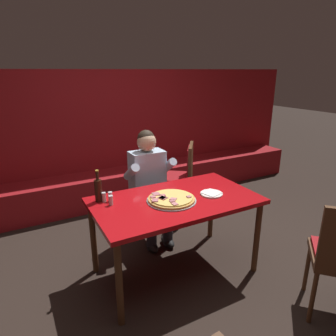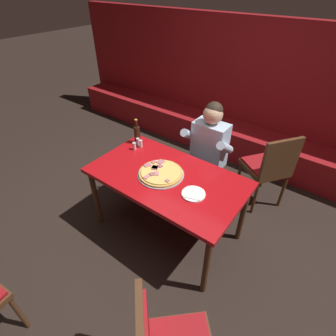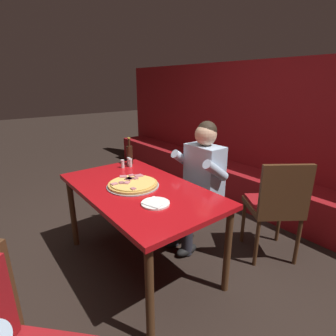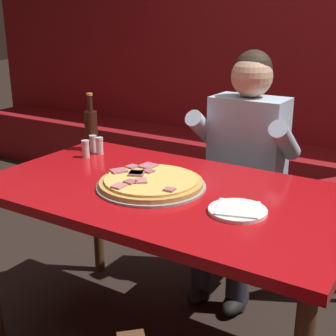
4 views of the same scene
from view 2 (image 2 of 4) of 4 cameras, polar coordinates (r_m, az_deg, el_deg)
ground_plane at (r=3.04m, az=-0.24°, el=-13.10°), size 24.00×24.00×0.00m
booth_wall_panel at (r=4.16m, az=18.86°, el=15.59°), size 6.80×0.16×1.90m
booth_bench at (r=4.18m, az=15.35°, el=5.32°), size 6.46×0.48×0.46m
main_dining_table at (r=2.55m, az=-0.28°, el=-3.03°), size 1.50×0.85×0.77m
pizza at (r=2.50m, az=-1.62°, el=-1.08°), size 0.45×0.45×0.05m
plate_white_paper at (r=2.30m, az=5.57°, el=-5.62°), size 0.21×0.21×0.02m
beer_bottle at (r=2.96m, az=-6.74°, el=7.32°), size 0.07×0.07×0.29m
shaker_red_pepper_flakes at (r=2.95m, az=-6.55°, el=5.65°), size 0.04×0.04×0.09m
shaker_black_pepper at (r=2.91m, az=-5.95°, el=5.21°), size 0.04×0.04×0.09m
shaker_oregano at (r=2.88m, az=-7.32°, el=4.66°), size 0.04×0.04×0.09m
diner_seated_blue_shirt at (r=2.96m, az=8.11°, el=3.22°), size 0.53×0.53×1.27m
dining_chair_near_left at (r=3.17m, az=21.34°, el=0.57°), size 0.61×0.61×0.98m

